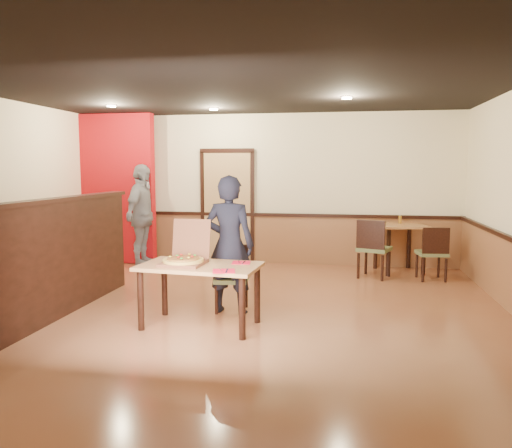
{
  "coord_description": "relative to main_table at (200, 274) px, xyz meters",
  "views": [
    {
      "loc": [
        1.39,
        -5.78,
        1.81
      ],
      "look_at": [
        0.37,
        0.0,
        1.14
      ],
      "focal_mm": 35.0,
      "sensor_mm": 36.0,
      "label": 1
    }
  ],
  "objects": [
    {
      "name": "pizza",
      "position": [
        -0.18,
        -0.03,
        0.16
      ],
      "size": [
        0.58,
        0.58,
        0.03
      ],
      "primitive_type": "cylinder",
      "rotation": [
        0.0,
        0.0,
        -0.33
      ],
      "color": "gold",
      "rests_on": "pizza_box"
    },
    {
      "name": "red_accent_panel",
      "position": [
        -2.7,
        3.45,
        0.79
      ],
      "size": [
        1.6,
        0.2,
        2.78
      ],
      "primitive_type": "cube",
      "color": "#A90C12",
      "rests_on": "floor"
    },
    {
      "name": "napkin_far",
      "position": [
        0.44,
        0.18,
        0.11
      ],
      "size": [
        0.23,
        0.23,
        0.01
      ],
      "rotation": [
        0.0,
        0.0,
        0.12
      ],
      "color": "red",
      "rests_on": "main_table"
    },
    {
      "name": "wall_back",
      "position": [
        0.2,
        3.95,
        0.79
      ],
      "size": [
        7.0,
        0.0,
        7.0
      ],
      "primitive_type": "plane",
      "rotation": [
        1.57,
        0.0,
        0.0
      ],
      "color": "#FFF3C7",
      "rests_on": "floor"
    },
    {
      "name": "diner_chair",
      "position": [
        0.21,
        0.73,
        -0.16
      ],
      "size": [
        0.44,
        0.44,
        0.82
      ],
      "rotation": [
        0.0,
        0.0,
        0.09
      ],
      "color": "#606E40",
      "rests_on": "floor"
    },
    {
      "name": "side_table",
      "position": [
        2.54,
        3.5,
        0.04
      ],
      "size": [
        0.96,
        0.96,
        0.83
      ],
      "rotation": [
        0.0,
        0.0,
        0.28
      ],
      "color": "tan",
      "rests_on": "floor"
    },
    {
      "name": "floor",
      "position": [
        0.2,
        0.45,
        -0.61
      ],
      "size": [
        7.0,
        7.0,
        0.0
      ],
      "primitive_type": "plane",
      "color": "#A3613F",
      "rests_on": "ground"
    },
    {
      "name": "main_table",
      "position": [
        0.0,
        0.0,
        0.0
      ],
      "size": [
        1.4,
        0.88,
        0.72
      ],
      "rotation": [
        0.0,
        0.0,
        -0.09
      ],
      "color": "tan",
      "rests_on": "floor"
    },
    {
      "name": "side_chair_right",
      "position": [
        3.0,
        2.88,
        -0.13
      ],
      "size": [
        0.48,
        0.48,
        0.87
      ],
      "rotation": [
        0.0,
        0.0,
        3.27
      ],
      "color": "#606E40",
      "rests_on": "floor"
    },
    {
      "name": "spot_b",
      "position": [
        -0.6,
        2.95,
        2.17
      ],
      "size": [
        0.14,
        0.14,
        0.02
      ],
      "primitive_type": "cylinder",
      "color": "#FFD9B2",
      "rests_on": "ceiling"
    },
    {
      "name": "pizza_box",
      "position": [
        -0.18,
        0.02,
        0.17
      ],
      "size": [
        0.49,
        0.56,
        0.49
      ],
      "rotation": [
        0.0,
        0.0,
        -0.05
      ],
      "color": "brown",
      "rests_on": "main_table"
    },
    {
      "name": "booth_partition",
      "position": [
        -1.8,
        0.25,
        0.13
      ],
      "size": [
        0.2,
        3.1,
        1.44
      ],
      "color": "black",
      "rests_on": "floor"
    },
    {
      "name": "passerby",
      "position": [
        -2.02,
        3.15,
        0.32
      ],
      "size": [
        0.47,
        1.1,
        1.87
      ],
      "primitive_type": "imported",
      "rotation": [
        0.0,
        0.0,
        1.55
      ],
      "color": "gray",
      "rests_on": "floor"
    },
    {
      "name": "chair_rail_back",
      "position": [
        0.2,
        3.9,
        0.31
      ],
      "size": [
        7.0,
        0.06,
        0.06
      ],
      "primitive_type": "cube",
      "color": "black",
      "rests_on": "wall_back"
    },
    {
      "name": "wainscot_back",
      "position": [
        0.2,
        3.92,
        -0.16
      ],
      "size": [
        7.0,
        0.04,
        0.9
      ],
      "primitive_type": "cube",
      "color": "#915E3A",
      "rests_on": "floor"
    },
    {
      "name": "condiment",
      "position": [
        2.56,
        3.63,
        0.29
      ],
      "size": [
        0.05,
        0.05,
        0.14
      ],
      "primitive_type": "cylinder",
      "color": "#93661A",
      "rests_on": "side_table"
    },
    {
      "name": "spot_c",
      "position": [
        1.6,
        1.95,
        2.17
      ],
      "size": [
        0.14,
        0.14,
        0.02
      ],
      "primitive_type": "cylinder",
      "color": "#FFD9B2",
      "rests_on": "ceiling"
    },
    {
      "name": "napkin_near",
      "position": [
        0.35,
        -0.31,
        0.11
      ],
      "size": [
        0.28,
        0.28,
        0.01
      ],
      "rotation": [
        0.0,
        0.0,
        0.25
      ],
      "color": "red",
      "rests_on": "main_table"
    },
    {
      "name": "back_door",
      "position": [
        -0.6,
        3.91,
        0.44
      ],
      "size": [
        0.9,
        0.06,
        2.1
      ],
      "primitive_type": "cube",
      "color": "tan",
      "rests_on": "wall_back"
    },
    {
      "name": "spot_a",
      "position": [
        -2.1,
        2.25,
        2.17
      ],
      "size": [
        0.14,
        0.14,
        0.02
      ],
      "primitive_type": "cylinder",
      "color": "#FFD9B2",
      "rests_on": "ceiling"
    },
    {
      "name": "side_chair_left",
      "position": [
        2.07,
        2.88,
        -0.08
      ],
      "size": [
        0.61,
        0.61,
        0.97
      ],
      "rotation": [
        0.0,
        0.0,
        2.79
      ],
      "color": "#606E40",
      "rests_on": "floor"
    },
    {
      "name": "diner",
      "position": [
        0.2,
        0.59,
        0.25
      ],
      "size": [
        0.66,
        0.47,
        1.71
      ],
      "primitive_type": "imported",
      "rotation": [
        0.0,
        0.0,
        3.05
      ],
      "color": "black",
      "rests_on": "floor"
    },
    {
      "name": "ceiling",
      "position": [
        0.2,
        0.45,
        2.19
      ],
      "size": [
        7.0,
        7.0,
        0.0
      ],
      "primitive_type": "plane",
      "rotation": [
        3.14,
        0.0,
        0.0
      ],
      "color": "black",
      "rests_on": "wall_back"
    }
  ]
}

